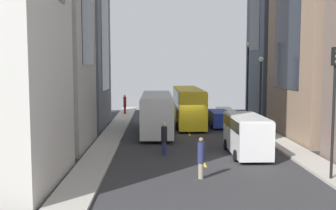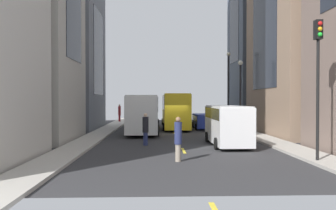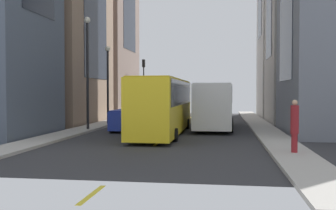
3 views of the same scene
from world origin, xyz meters
name	(u,v)px [view 1 (image 1 of 3)]	position (x,y,z in m)	size (l,w,h in m)	color
ground_plane	(189,134)	(0.00, 0.00, 0.00)	(38.80, 38.80, 0.00)	#333335
sidewalk_west	(113,133)	(-6.46, 0.00, 0.07)	(1.88, 44.00, 0.15)	#B2ADA3
sidewalk_east	(264,133)	(6.46, 0.00, 0.07)	(1.88, 44.00, 0.15)	#B2ADA3
lane_stripe_1	(204,163)	(0.00, -10.50, 0.01)	(0.16, 2.00, 0.01)	yellow
lane_stripe_2	(189,134)	(0.00, 0.00, 0.01)	(0.16, 2.00, 0.01)	yellow
lane_stripe_3	(181,118)	(0.00, 10.50, 0.01)	(0.16, 2.00, 0.01)	yellow
lane_stripe_4	(177,108)	(0.00, 21.00, 0.01)	(0.16, 2.00, 0.01)	yellow
building_west_2	(58,44)	(-11.94, 4.27, 7.85)	(8.78, 9.09, 15.70)	slate
city_bus_white	(157,110)	(-2.76, 0.81, 2.01)	(2.81, 11.20, 3.35)	silver
streetcar_yellow	(188,103)	(0.36, 5.90, 2.12)	(2.70, 12.26, 3.59)	yellow
delivery_van_white	(247,132)	(3.01, -8.44, 1.51)	(2.25, 5.61, 2.58)	white
car_blue_0	(219,117)	(3.22, 3.94, 0.90)	(1.93, 4.52, 1.51)	#2338AD
pedestrian_waiting_curb	(125,104)	(-6.54, 13.65, 1.36)	(0.35, 0.35, 2.28)	maroon
pedestrian_crossing_mid	(164,138)	(-2.30, -8.16, 1.11)	(0.40, 0.40, 2.10)	navy
pedestrian_crossing_near	(201,157)	(-0.53, -13.79, 1.14)	(0.36, 0.36, 2.14)	gray
traffic_light_near_corner	(335,89)	(5.92, -14.46, 4.62)	(0.32, 0.44, 6.50)	black
streetlamp_near	(261,86)	(6.02, -0.25, 4.12)	(0.44, 0.44, 6.41)	black
streetlamp_far	(248,75)	(6.02, 4.60, 4.92)	(0.44, 0.44, 7.90)	black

